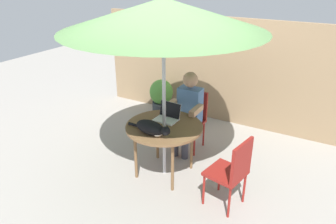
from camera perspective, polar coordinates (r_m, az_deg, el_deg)
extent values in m
plane|color=gray|center=(4.40, -0.65, -10.85)|extent=(14.00, 14.00, 0.00)
cube|color=#937756|center=(5.61, 9.44, 7.36)|extent=(4.59, 0.08, 1.84)
cylinder|color=brown|center=(4.03, -0.70, -2.65)|extent=(0.99, 0.99, 0.03)
cylinder|color=brown|center=(4.31, 4.32, -6.27)|extent=(0.04, 0.04, 0.69)
cylinder|color=brown|center=(4.53, -1.94, -4.55)|extent=(0.04, 0.04, 0.69)
cylinder|color=brown|center=(4.14, -5.88, -7.73)|extent=(0.04, 0.04, 0.69)
cylinder|color=brown|center=(3.90, 0.82, -9.88)|extent=(0.04, 0.04, 0.69)
cylinder|color=#B7B7BC|center=(3.89, -0.72, 1.68)|extent=(0.04, 0.04, 2.07)
cone|color=#4C723F|center=(3.61, -0.81, 17.27)|extent=(2.34, 2.34, 0.35)
sphere|color=#B7B7BC|center=(3.61, -0.82, 17.46)|extent=(0.06, 0.06, 0.06)
cube|color=maroon|center=(4.76, 3.89, -1.97)|extent=(0.40, 0.40, 0.04)
cube|color=maroon|center=(4.81, 4.91, 1.41)|extent=(0.40, 0.04, 0.44)
cylinder|color=maroon|center=(4.94, 6.46, -3.94)|extent=(0.03, 0.03, 0.41)
cylinder|color=maroon|center=(5.06, 2.93, -3.06)|extent=(0.03, 0.03, 0.41)
cylinder|color=maroon|center=(4.79, 1.10, -4.71)|extent=(0.03, 0.03, 0.41)
cylinder|color=maroon|center=(4.67, 4.79, -5.69)|extent=(0.03, 0.03, 0.41)
cube|color=maroon|center=(3.71, 10.37, -10.77)|extent=(0.47, 0.47, 0.04)
cube|color=maroon|center=(3.51, 13.19, -8.62)|extent=(0.12, 0.40, 0.44)
cylinder|color=maroon|center=(3.67, 11.01, -15.78)|extent=(0.03, 0.03, 0.41)
cylinder|color=maroon|center=(3.91, 13.63, -13.16)|extent=(0.03, 0.03, 0.41)
cylinder|color=maroon|center=(4.03, 9.31, -11.40)|extent=(0.03, 0.03, 0.41)
cylinder|color=maroon|center=(3.80, 6.48, -13.77)|extent=(0.03, 0.03, 0.41)
cube|color=#4C72A5|center=(4.64, 4.00, 1.21)|extent=(0.34, 0.20, 0.54)
sphere|color=tan|center=(4.48, 4.09, 5.87)|extent=(0.22, 0.22, 0.22)
cube|color=#383842|center=(4.64, 2.22, -1.73)|extent=(0.12, 0.30, 0.12)
cylinder|color=#383842|center=(4.65, 1.31, -5.46)|extent=(0.10, 0.10, 0.45)
cube|color=#383842|center=(4.58, 4.00, -2.16)|extent=(0.12, 0.30, 0.12)
cylinder|color=#383842|center=(4.59, 3.08, -5.95)|extent=(0.10, 0.10, 0.45)
cube|color=tan|center=(4.52, 0.52, 1.33)|extent=(0.08, 0.32, 0.08)
cube|color=tan|center=(4.36, 5.13, 0.30)|extent=(0.08, 0.32, 0.08)
cube|color=silver|center=(4.15, -0.37, -1.43)|extent=(0.31, 0.23, 0.02)
cube|color=black|center=(4.19, 0.38, 0.43)|extent=(0.30, 0.07, 0.20)
cube|color=silver|center=(4.20, 0.44, 0.48)|extent=(0.30, 0.07, 0.20)
ellipsoid|color=black|center=(3.80, -3.24, -2.80)|extent=(0.42, 0.23, 0.17)
sphere|color=black|center=(3.67, -0.44, -3.47)|extent=(0.11, 0.11, 0.11)
ellipsoid|color=white|center=(3.76, -1.90, -3.77)|extent=(0.13, 0.13, 0.09)
cylinder|color=black|center=(4.01, -6.11, -2.33)|extent=(0.18, 0.05, 0.04)
cone|color=black|center=(3.62, -0.71, -2.96)|extent=(0.04, 0.04, 0.03)
cone|color=black|center=(3.67, -0.17, -2.60)|extent=(0.04, 0.04, 0.03)
cylinder|color=#33383D|center=(5.91, -1.20, 0.58)|extent=(0.34, 0.34, 0.29)
ellipsoid|color=#4C8C38|center=(5.78, -1.23, 3.66)|extent=(0.43, 0.43, 0.46)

